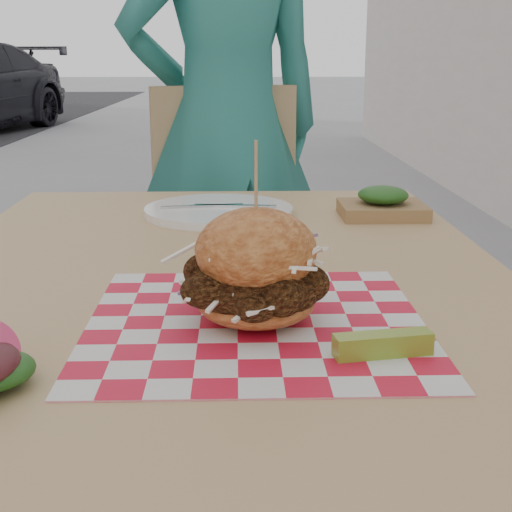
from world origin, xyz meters
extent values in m
imported|color=#2C8075|center=(0.26, 1.40, 0.84)|extent=(0.71, 0.58, 1.67)
cube|color=tan|center=(0.26, 0.25, 0.73)|extent=(0.80, 1.20, 0.04)
cylinder|color=#333338|center=(-0.08, 0.79, 0.35)|extent=(0.05, 0.05, 0.71)
cylinder|color=#333338|center=(0.60, 0.79, 0.35)|extent=(0.05, 0.05, 0.71)
cube|color=tan|center=(0.26, 1.22, 0.45)|extent=(0.51, 0.51, 0.04)
cube|color=tan|center=(0.21, 1.41, 0.70)|extent=(0.42, 0.14, 0.50)
cylinder|color=#333338|center=(0.12, 1.00, 0.21)|extent=(0.03, 0.03, 0.43)
cylinder|color=#333338|center=(0.47, 1.09, 0.21)|extent=(0.03, 0.03, 0.43)
cylinder|color=#333338|center=(0.04, 1.35, 0.21)|extent=(0.03, 0.03, 0.43)
cylinder|color=#333338|center=(0.39, 1.44, 0.21)|extent=(0.03, 0.03, 0.43)
cube|color=red|center=(0.31, 0.07, 0.75)|extent=(0.36, 0.36, 0.00)
ellipsoid|color=#CB7939|center=(0.31, 0.07, 0.77)|extent=(0.13, 0.13, 0.04)
ellipsoid|color=brown|center=(0.31, 0.07, 0.79)|extent=(0.14, 0.13, 0.07)
ellipsoid|color=#CB7939|center=(0.31, 0.07, 0.83)|extent=(0.13, 0.13, 0.09)
cylinder|color=tan|center=(0.31, 0.07, 0.90)|extent=(0.00, 0.00, 0.10)
cube|color=#86A42F|center=(0.43, -0.03, 0.76)|extent=(0.10, 0.04, 0.02)
ellipsoid|color=#3F1419|center=(0.09, -0.09, 0.76)|extent=(0.08, 0.08, 0.03)
ellipsoid|color=#154914|center=(0.08, -0.07, 0.76)|extent=(0.08, 0.08, 0.03)
cylinder|color=white|center=(0.26, 0.62, 0.76)|extent=(0.27, 0.27, 0.01)
cube|color=silver|center=(0.23, 0.62, 0.77)|extent=(0.15, 0.03, 0.00)
cube|color=silver|center=(0.29, 0.62, 0.77)|extent=(0.15, 0.03, 0.00)
cube|color=olive|center=(0.55, 0.59, 0.76)|extent=(0.15, 0.12, 0.02)
ellipsoid|color=#154914|center=(0.55, 0.59, 0.79)|extent=(0.09, 0.09, 0.03)
camera|label=1|loc=(0.29, -0.65, 1.03)|focal=50.00mm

